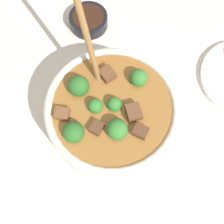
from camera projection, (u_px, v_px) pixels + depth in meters
name	position (u px, v px, depth m)	size (l,w,h in m)	color
ground_plane	(112.00, 122.00, 0.63)	(4.00, 4.00, 0.00)	silver
stew_bowl	(112.00, 113.00, 0.58)	(0.29, 0.27, 0.26)	white
condiment_bowl	(89.00, 20.00, 0.71)	(0.10, 0.10, 0.03)	black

